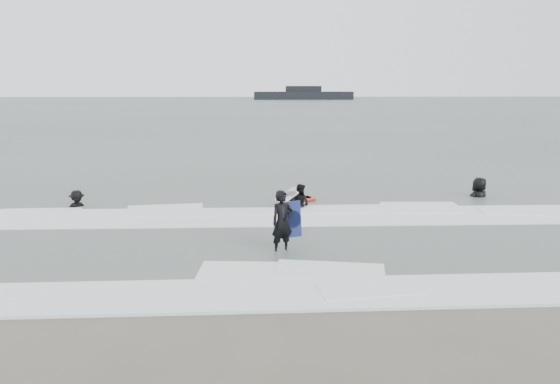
{
  "coord_description": "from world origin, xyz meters",
  "views": [
    {
      "loc": [
        -0.65,
        -11.42,
        4.4
      ],
      "look_at": [
        0.0,
        5.0,
        1.1
      ],
      "focal_mm": 35.0,
      "sensor_mm": 36.0,
      "label": 1
    }
  ],
  "objects_px": {
    "surfer_centre": "(282,253)",
    "surfer_wading": "(300,209)",
    "surfer_right_near": "(292,202)",
    "surfer_right_far": "(479,198)",
    "vessel_horizon": "(303,95)",
    "surfer_breaker": "(77,208)"
  },
  "relations": [
    {
      "from": "surfer_wading",
      "to": "surfer_right_near",
      "type": "bearing_deg",
      "value": -37.23
    },
    {
      "from": "surfer_centre",
      "to": "surfer_right_far",
      "type": "distance_m",
      "value": 10.39
    },
    {
      "from": "surfer_breaker",
      "to": "vessel_horizon",
      "type": "height_order",
      "value": "vessel_horizon"
    },
    {
      "from": "surfer_right_near",
      "to": "vessel_horizon",
      "type": "relative_size",
      "value": 0.06
    },
    {
      "from": "surfer_wading",
      "to": "surfer_right_near",
      "type": "height_order",
      "value": "surfer_right_near"
    },
    {
      "from": "surfer_breaker",
      "to": "vessel_horizon",
      "type": "xyz_separation_m",
      "value": [
        18.22,
        124.58,
        1.3
      ]
    },
    {
      "from": "surfer_centre",
      "to": "vessel_horizon",
      "type": "height_order",
      "value": "vessel_horizon"
    },
    {
      "from": "surfer_breaker",
      "to": "surfer_right_far",
      "type": "bearing_deg",
      "value": -29.84
    },
    {
      "from": "surfer_centre",
      "to": "surfer_right_far",
      "type": "xyz_separation_m",
      "value": [
        7.96,
        6.69,
        0.0
      ]
    },
    {
      "from": "surfer_breaker",
      "to": "surfer_right_near",
      "type": "relative_size",
      "value": 1.01
    },
    {
      "from": "vessel_horizon",
      "to": "surfer_right_near",
      "type": "bearing_deg",
      "value": -94.85
    },
    {
      "from": "surfer_centre",
      "to": "surfer_wading",
      "type": "bearing_deg",
      "value": 53.43
    },
    {
      "from": "surfer_centre",
      "to": "surfer_right_far",
      "type": "bearing_deg",
      "value": 13.14
    },
    {
      "from": "surfer_right_near",
      "to": "vessel_horizon",
      "type": "xyz_separation_m",
      "value": [
        10.51,
        123.85,
        1.3
      ]
    },
    {
      "from": "surfer_centre",
      "to": "surfer_wading",
      "type": "relative_size",
      "value": 1.15
    },
    {
      "from": "surfer_wading",
      "to": "surfer_right_near",
      "type": "xyz_separation_m",
      "value": [
        -0.22,
        1.21,
        0.0
      ]
    },
    {
      "from": "surfer_centre",
      "to": "surfer_breaker",
      "type": "xyz_separation_m",
      "value": [
        -7.08,
        5.47,
        0.0
      ]
    },
    {
      "from": "surfer_right_near",
      "to": "surfer_wading",
      "type": "bearing_deg",
      "value": 55.39
    },
    {
      "from": "surfer_right_far",
      "to": "surfer_wading",
      "type": "bearing_deg",
      "value": -17.55
    },
    {
      "from": "surfer_right_near",
      "to": "surfer_right_far",
      "type": "distance_m",
      "value": 7.34
    },
    {
      "from": "surfer_centre",
      "to": "surfer_right_far",
      "type": "relative_size",
      "value": 0.87
    },
    {
      "from": "surfer_right_near",
      "to": "vessel_horizon",
      "type": "height_order",
      "value": "vessel_horizon"
    }
  ]
}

